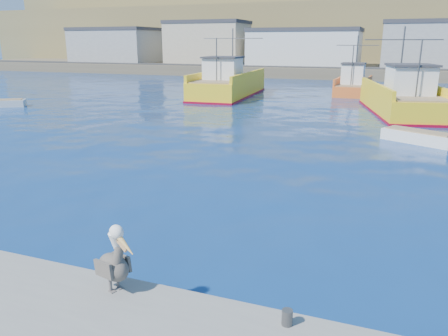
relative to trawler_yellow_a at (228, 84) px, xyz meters
The scene contains 9 objects.
ground 34.89m from the trawler_yellow_a, 70.80° to the right, with size 260.00×260.00×0.00m, color navy.
dock_bollards 38.29m from the trawler_yellow_a, 71.62° to the right, with size 36.20×0.20×0.30m.
far_shore 77.52m from the trawler_yellow_a, 81.45° to the left, with size 200.00×81.00×24.00m.
trawler_yellow_a is the anchor object (origin of this frame).
trawler_yellow_b 17.84m from the trawler_yellow_a, 20.02° to the right, with size 7.02×13.19×6.67m.
boat_orange 13.52m from the trawler_yellow_a, 27.10° to the left, with size 4.41×8.50×6.09m.
skiff_left 21.23m from the trawler_yellow_a, 137.29° to the right, with size 3.76×3.02×0.79m.
skiff_mid 24.38m from the trawler_yellow_a, 43.99° to the right, with size 4.01×3.00×0.83m.
pelican 38.05m from the trawler_yellow_a, 73.29° to the right, with size 1.18×0.76×1.49m.
Camera 1 is at (4.33, -10.13, 5.39)m, focal length 35.00 mm.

